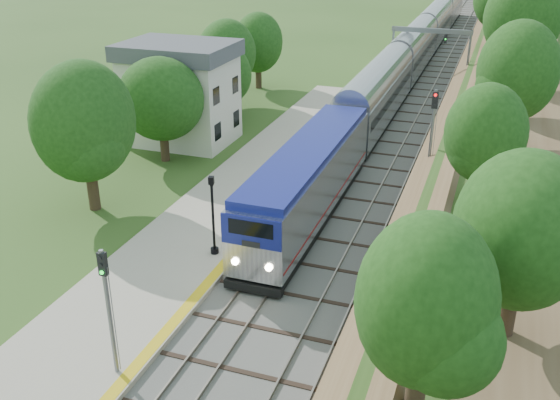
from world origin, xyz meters
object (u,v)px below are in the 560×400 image
(signal_gantry, at_px, (431,42))
(lamppost_far, at_px, (213,220))
(train, at_px, (412,55))
(station_building, at_px, (180,92))
(signal_platform, at_px, (107,299))
(signal_farside, at_px, (432,130))

(signal_gantry, relative_size, lamppost_far, 1.90)
(signal_gantry, distance_m, train, 6.15)
(station_building, distance_m, lamppost_far, 20.08)
(station_building, height_order, train, station_building)
(lamppost_far, distance_m, signal_platform, 10.09)
(train, distance_m, lamppost_far, 47.03)
(signal_gantry, bearing_deg, signal_platform, -95.91)
(signal_platform, bearing_deg, train, 87.08)
(signal_gantry, xyz_separation_m, lamppost_far, (-5.76, -41.88, -2.46))
(train, bearing_deg, station_building, -114.99)
(train, bearing_deg, signal_gantry, -63.86)
(train, height_order, signal_platform, signal_platform)
(train, xyz_separation_m, lamppost_far, (-3.29, -46.92, 0.05))
(lamppost_far, xyz_separation_m, signal_platform, (0.39, -9.99, 1.39))
(signal_gantry, height_order, signal_farside, signal_farside)
(station_building, relative_size, signal_platform, 1.57)
(station_building, bearing_deg, signal_platform, -67.57)
(lamppost_far, height_order, signal_farside, signal_farside)
(train, xyz_separation_m, signal_farside, (6.20, -33.76, 1.98))
(train, xyz_separation_m, signal_platform, (-2.90, -56.91, 1.44))
(station_building, bearing_deg, lamppost_far, -57.62)
(signal_gantry, distance_m, signal_platform, 52.16)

